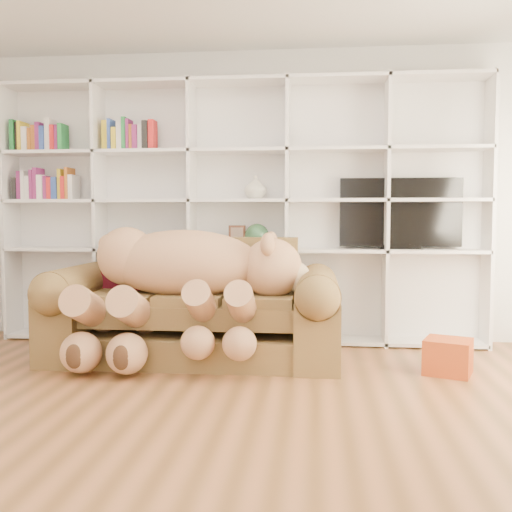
# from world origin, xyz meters

# --- Properties ---
(floor) EXTENTS (5.00, 5.00, 0.00)m
(floor) POSITION_xyz_m (0.00, 0.00, 0.00)
(floor) COLOR brown
(floor) RESTS_ON ground
(wall_back) EXTENTS (5.00, 0.02, 2.70)m
(wall_back) POSITION_xyz_m (0.00, 2.50, 1.35)
(wall_back) COLOR white
(wall_back) RESTS_ON floor
(bookshelf) EXTENTS (4.43, 0.35, 2.40)m
(bookshelf) POSITION_xyz_m (-0.24, 2.36, 1.31)
(bookshelf) COLOR white
(bookshelf) RESTS_ON floor
(sofa) EXTENTS (2.32, 1.00, 0.97)m
(sofa) POSITION_xyz_m (-0.28, 1.65, 0.37)
(sofa) COLOR brown
(sofa) RESTS_ON floor
(teddy_bear) EXTENTS (1.80, 0.97, 1.05)m
(teddy_bear) POSITION_xyz_m (-0.34, 1.46, 0.69)
(teddy_bear) COLOR tan
(teddy_bear) RESTS_ON sofa
(throw_pillow) EXTENTS (0.49, 0.37, 0.46)m
(throw_pillow) POSITION_xyz_m (-0.90, 1.81, 0.71)
(throw_pillow) COLOR #570F13
(throw_pillow) RESTS_ON sofa
(gift_box) EXTENTS (0.41, 0.40, 0.26)m
(gift_box) POSITION_xyz_m (1.67, 1.37, 0.13)
(gift_box) COLOR #B14217
(gift_box) RESTS_ON floor
(tv) EXTENTS (1.07, 0.18, 0.63)m
(tv) POSITION_xyz_m (1.45, 2.35, 1.18)
(tv) COLOR black
(tv) RESTS_ON bookshelf
(picture_frame) EXTENTS (0.16, 0.06, 0.20)m
(picture_frame) POSITION_xyz_m (-0.02, 2.30, 0.97)
(picture_frame) COLOR #512B1B
(picture_frame) RESTS_ON bookshelf
(green_vase) EXTENTS (0.22, 0.22, 0.22)m
(green_vase) POSITION_xyz_m (0.16, 2.30, 0.98)
(green_vase) COLOR #2A5333
(green_vase) RESTS_ON bookshelf
(figurine_tall) EXTENTS (0.08, 0.08, 0.15)m
(figurine_tall) POSITION_xyz_m (-1.06, 2.30, 0.94)
(figurine_tall) COLOR beige
(figurine_tall) RESTS_ON bookshelf
(figurine_short) EXTENTS (0.09, 0.09, 0.12)m
(figurine_short) POSITION_xyz_m (-0.92, 2.30, 0.93)
(figurine_short) COLOR beige
(figurine_short) RESTS_ON bookshelf
(snow_globe) EXTENTS (0.12, 0.12, 0.12)m
(snow_globe) POSITION_xyz_m (-0.60, 2.30, 0.93)
(snow_globe) COLOR white
(snow_globe) RESTS_ON bookshelf
(shelf_vase) EXTENTS (0.22, 0.22, 0.21)m
(shelf_vase) POSITION_xyz_m (0.15, 2.30, 1.42)
(shelf_vase) COLOR beige
(shelf_vase) RESTS_ON bookshelf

